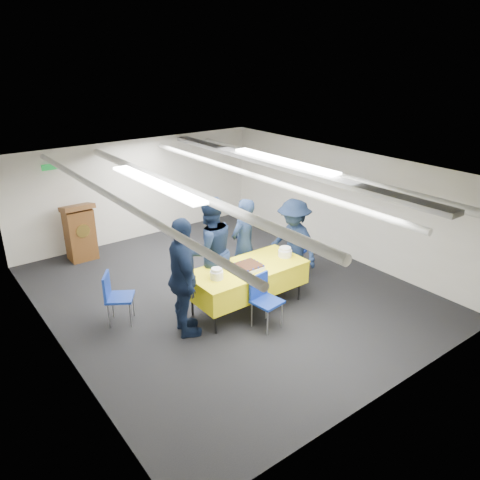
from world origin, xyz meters
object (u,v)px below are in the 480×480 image
Objects in this scene: sailor_a at (244,244)px; chair_right at (295,246)px; sheet_cake at (246,267)px; sailor_c at (183,278)px; podium at (80,232)px; sailor_b at (210,251)px; sailor_d at (293,243)px; serving_table at (247,278)px; chair_near at (263,295)px; chair_left at (114,293)px.

chair_right is at bearing 160.26° from sailor_a.
sheet_cake is 0.27× the size of sailor_c.
chair_right is 0.46× the size of sailor_c.
sailor_b reaches higher than podium.
serving_table is at bearing -86.11° from sailor_d.
podium is 1.44× the size of chair_near.
sailor_b is at bearing -179.03° from chair_right.
sailor_b reaches higher than chair_left.
serving_table is 2.33× the size of chair_near.
sheet_cake is (-0.08, -0.07, 0.25)m from serving_table.
sailor_b is at bearing 102.62° from chair_near.
chair_right is 1.26m from sailor_a.
serving_table is at bearing 41.47° from sailor_a.
sailor_b is (-0.25, 1.14, 0.44)m from chair_near.
sailor_a reaches higher than chair_near.
chair_left is at bearing -5.87° from sailor_b.
podium is at bearing 22.10° from sailor_c.
podium reaches higher than sheet_cake.
sheet_cake is 1.19m from sailor_c.
chair_near is 0.45× the size of sailor_b.
sheet_cake is 0.30× the size of sailor_a.
chair_near is at bearing -98.40° from sailor_c.
serving_table is 1.06× the size of sailor_c.
sheet_cake is 1.86m from chair_right.
sheet_cake is 0.71m from sailor_b.
chair_near is at bearing -38.74° from chair_left.
sailor_d is at bearing -137.05° from chair_right.
sailor_d is at bearing 173.92° from sailor_b.
sailor_d is at bearing 11.20° from sheet_cake.
serving_table is 0.85m from sailor_a.
sailor_d reaches higher than sheet_cake.
sheet_cake is 0.26× the size of sailor_b.
sailor_c reaches higher than sheet_cake.
chair_right is 3.66m from chair_left.
sailor_d reaches higher than chair_left.
serving_table is 1.32m from sailor_c.
serving_table is at bearing 76.83° from chair_near.
chair_near reaches higher than sheet_cake.
chair_left is at bearing 55.62° from sailor_c.
chair_near is 1.00× the size of chair_left.
sailor_c is at bearing 154.03° from chair_near.
sheet_cake is 0.30× the size of sailor_d.
podium is at bearing 135.48° from chair_right.
sailor_c reaches higher than sailor_a.
sailor_b is 1.15× the size of sailor_d.
chair_left reaches higher than sheet_cake.
sheet_cake is 1.32m from sailor_d.
chair_left is at bearing -98.94° from podium.
podium is 1.44× the size of chair_right.
chair_near is 1.00× the size of chair_right.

